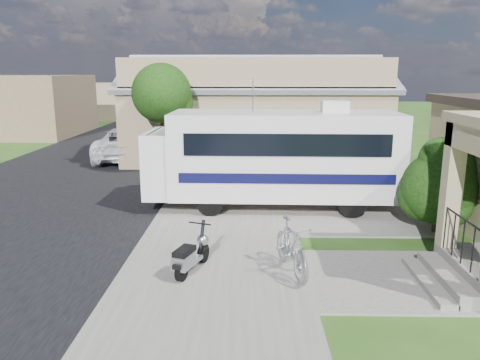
{
  "coord_description": "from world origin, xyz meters",
  "views": [
    {
      "loc": [
        -0.23,
        -10.03,
        4.19
      ],
      "look_at": [
        -0.5,
        2.5,
        1.3
      ],
      "focal_mm": 35.0,
      "sensor_mm": 36.0,
      "label": 1
    }
  ],
  "objects_px": {
    "scooter": "(190,256)",
    "van": "(152,125)",
    "bicycle": "(291,250)",
    "motorhome": "(275,155)",
    "garden_hose": "(431,264)",
    "shrub": "(440,185)",
    "pickup_truck": "(128,143)"
  },
  "relations": [
    {
      "from": "shrub",
      "to": "van",
      "type": "bearing_deg",
      "value": 121.81
    },
    {
      "from": "scooter",
      "to": "pickup_truck",
      "type": "height_order",
      "value": "pickup_truck"
    },
    {
      "from": "shrub",
      "to": "garden_hose",
      "type": "distance_m",
      "value": 2.85
    },
    {
      "from": "scooter",
      "to": "shrub",
      "type": "bearing_deg",
      "value": 43.87
    },
    {
      "from": "shrub",
      "to": "garden_hose",
      "type": "height_order",
      "value": "shrub"
    },
    {
      "from": "van",
      "to": "bicycle",
      "type": "bearing_deg",
      "value": -82.88
    },
    {
      "from": "van",
      "to": "garden_hose",
      "type": "distance_m",
      "value": 23.27
    },
    {
      "from": "garden_hose",
      "to": "motorhome",
      "type": "bearing_deg",
      "value": 124.48
    },
    {
      "from": "motorhome",
      "to": "bicycle",
      "type": "xyz_separation_m",
      "value": [
        0.09,
        -5.12,
        -1.12
      ]
    },
    {
      "from": "motorhome",
      "to": "van",
      "type": "height_order",
      "value": "motorhome"
    },
    {
      "from": "bicycle",
      "to": "pickup_truck",
      "type": "distance_m",
      "value": 15.23
    },
    {
      "from": "motorhome",
      "to": "bicycle",
      "type": "relative_size",
      "value": 4.06
    },
    {
      "from": "shrub",
      "to": "bicycle",
      "type": "xyz_separation_m",
      "value": [
        -4.13,
        -2.82,
        -0.75
      ]
    },
    {
      "from": "shrub",
      "to": "pickup_truck",
      "type": "xyz_separation_m",
      "value": [
        -11.05,
        10.75,
        -0.54
      ]
    },
    {
      "from": "bicycle",
      "to": "van",
      "type": "bearing_deg",
      "value": 95.4
    },
    {
      "from": "garden_hose",
      "to": "shrub",
      "type": "bearing_deg",
      "value": 66.77
    },
    {
      "from": "bicycle",
      "to": "pickup_truck",
      "type": "height_order",
      "value": "pickup_truck"
    },
    {
      "from": "garden_hose",
      "to": "scooter",
      "type": "bearing_deg",
      "value": -174.42
    },
    {
      "from": "scooter",
      "to": "bicycle",
      "type": "distance_m",
      "value": 2.11
    },
    {
      "from": "shrub",
      "to": "garden_hose",
      "type": "bearing_deg",
      "value": -113.23
    },
    {
      "from": "pickup_truck",
      "to": "garden_hose",
      "type": "height_order",
      "value": "pickup_truck"
    },
    {
      "from": "motorhome",
      "to": "garden_hose",
      "type": "height_order",
      "value": "motorhome"
    },
    {
      "from": "shrub",
      "to": "bicycle",
      "type": "relative_size",
      "value": 1.35
    },
    {
      "from": "motorhome",
      "to": "van",
      "type": "distance_m",
      "value": 17.68
    },
    {
      "from": "motorhome",
      "to": "scooter",
      "type": "distance_m",
      "value": 5.69
    },
    {
      "from": "motorhome",
      "to": "pickup_truck",
      "type": "relative_size",
      "value": 1.38
    },
    {
      "from": "bicycle",
      "to": "shrub",
      "type": "bearing_deg",
      "value": 20.73
    },
    {
      "from": "scooter",
      "to": "van",
      "type": "relative_size",
      "value": 0.24
    },
    {
      "from": "bicycle",
      "to": "garden_hose",
      "type": "bearing_deg",
      "value": -5.28
    },
    {
      "from": "motorhome",
      "to": "garden_hose",
      "type": "bearing_deg",
      "value": -54.5
    },
    {
      "from": "motorhome",
      "to": "scooter",
      "type": "xyz_separation_m",
      "value": [
        -2.01,
        -5.18,
        -1.25
      ]
    },
    {
      "from": "motorhome",
      "to": "shrub",
      "type": "relative_size",
      "value": 3.0
    }
  ]
}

